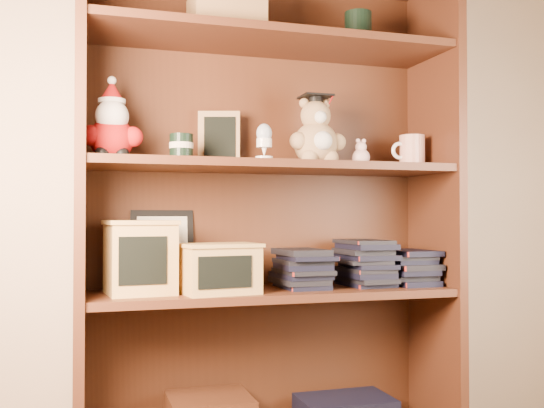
{
  "coord_description": "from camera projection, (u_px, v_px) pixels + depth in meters",
  "views": [
    {
      "loc": [
        -0.58,
        -0.62,
        0.78
      ],
      "look_at": [
        0.01,
        1.3,
        0.82
      ],
      "focal_mm": 42.0,
      "sensor_mm": 36.0,
      "label": 1
    }
  ],
  "objects": [
    {
      "name": "chalkboard_plaque",
      "position": [
        219.0,
        139.0,
        2.09
      ],
      "size": [
        0.14,
        0.09,
        0.18
      ],
      "color": "#9E7547",
      "rests_on": "shelf_upper"
    },
    {
      "name": "pink_figurine",
      "position": [
        361.0,
        155.0,
        2.11
      ],
      "size": [
        0.06,
        0.06,
        0.09
      ],
      "color": "beige",
      "rests_on": "shelf_upper"
    },
    {
      "name": "egg_cup",
      "position": [
        264.0,
        141.0,
        1.93
      ],
      "size": [
        0.05,
        0.05,
        0.11
      ],
      "color": "white",
      "rests_on": "shelf_upper"
    },
    {
      "name": "teachers_tin",
      "position": [
        181.0,
        147.0,
        1.93
      ],
      "size": [
        0.07,
        0.07,
        0.08
      ],
      "color": "black",
      "rests_on": "shelf_upper"
    },
    {
      "name": "book_stack_left",
      "position": [
        302.0,
        268.0,
        2.04
      ],
      "size": [
        0.14,
        0.2,
        0.13
      ],
      "color": "black",
      "rests_on": "shelf_lower"
    },
    {
      "name": "book_stack_mid",
      "position": [
        364.0,
        262.0,
        2.1
      ],
      "size": [
        0.14,
        0.2,
        0.16
      ],
      "color": "black",
      "rests_on": "shelf_lower"
    },
    {
      "name": "bookcase",
      "position": [
        267.0,
        217.0,
        2.06
      ],
      "size": [
        1.2,
        0.35,
        1.6
      ],
      "color": "#4C2615",
      "rests_on": "ground"
    },
    {
      "name": "pencils_box",
      "position": [
        220.0,
        268.0,
        1.89
      ],
      "size": [
        0.25,
        0.19,
        0.15
      ],
      "color": "tan",
      "rests_on": "shelf_lower"
    },
    {
      "name": "book_stack_right",
      "position": [
        408.0,
        268.0,
        2.15
      ],
      "size": [
        0.14,
        0.2,
        0.11
      ],
      "color": "black",
      "rests_on": "shelf_lower"
    },
    {
      "name": "teacher_mug",
      "position": [
        411.0,
        151.0,
        2.16
      ],
      "size": [
        0.12,
        0.09,
        0.11
      ],
      "color": "silver",
      "rests_on": "shelf_upper"
    },
    {
      "name": "grad_teddy_bear",
      "position": [
        316.0,
        137.0,
        2.06
      ],
      "size": [
        0.19,
        0.16,
        0.23
      ],
      "color": "#A48256",
      "rests_on": "shelf_upper"
    },
    {
      "name": "shelf_lower",
      "position": [
        272.0,
        293.0,
        2.01
      ],
      "size": [
        1.14,
        0.33,
        0.02
      ],
      "color": "#4C2615",
      "rests_on": "ground"
    },
    {
      "name": "santa_plush",
      "position": [
        112.0,
        128.0,
        1.87
      ],
      "size": [
        0.18,
        0.13,
        0.25
      ],
      "color": "#A50F0F",
      "rests_on": "shelf_upper"
    },
    {
      "name": "certificate_frame",
      "position": [
        162.0,
        249.0,
        2.05
      ],
      "size": [
        0.2,
        0.05,
        0.25
      ],
      "color": "black",
      "rests_on": "shelf_lower"
    },
    {
      "name": "treats_box",
      "position": [
        140.0,
        257.0,
        1.89
      ],
      "size": [
        0.22,
        0.22,
        0.22
      ],
      "color": "tan",
      "rests_on": "shelf_lower"
    },
    {
      "name": "shelf_upper",
      "position": [
        272.0,
        167.0,
        2.02
      ],
      "size": [
        1.14,
        0.33,
        0.02
      ],
      "color": "#4C2615",
      "rests_on": "ground"
    }
  ]
}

